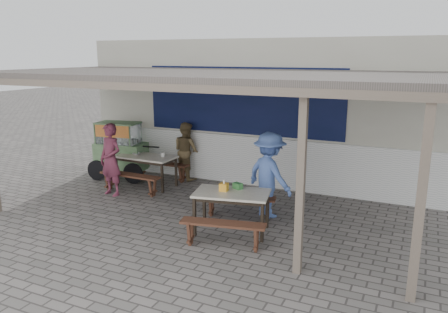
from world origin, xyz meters
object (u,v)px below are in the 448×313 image
object	(u,v)px
patron_right_table	(269,175)
condiment_bowl	(136,154)
bench_left_street	(130,179)
bench_left_wall	(161,166)
table_right	(232,196)
table_left	(146,159)
tissue_box	(224,187)
bench_right_wall	(239,202)
patron_street_side	(111,160)
bench_right_street	(223,229)
vendor_cart	(120,148)
condiment_jar	(163,155)
patron_wall_side	(186,151)
donation_box	(238,186)

from	to	relation	value
patron_right_table	condiment_bowl	world-z (taller)	patron_right_table
bench_left_street	condiment_bowl	size ratio (longest dim) A/B	8.78
bench_left_wall	table_right	xyz separation A→B (m)	(3.02, -2.35, 0.33)
table_left	table_right	xyz separation A→B (m)	(3.03, -1.72, -0.00)
table_left	condiment_bowl	size ratio (longest dim) A/B	8.26
tissue_box	condiment_bowl	world-z (taller)	tissue_box
bench_right_wall	bench_left_street	bearing A→B (deg)	160.21
patron_street_side	table_left	bearing A→B (deg)	80.55
bench_right_wall	tissue_box	bearing A→B (deg)	-103.13
bench_right_street	bench_right_wall	distance (m)	1.40
table_left	tissue_box	world-z (taller)	tissue_box
bench_left_street	condiment_bowl	xyz separation A→B (m)	(-0.28, 0.66, 0.43)
table_left	tissue_box	distance (m)	3.35
vendor_cart	tissue_box	distance (m)	4.33
vendor_cart	condiment_jar	distance (m)	1.40
vendor_cart	patron_wall_side	world-z (taller)	patron_wall_side
bench_right_street	patron_right_table	bearing A→B (deg)	71.44
bench_right_street	patron_street_side	xyz separation A→B (m)	(-3.50, 1.51, 0.49)
table_left	patron_right_table	distance (m)	3.45
bench_left_wall	condiment_jar	distance (m)	0.81
patron_right_table	table_right	bearing A→B (deg)	98.98
vendor_cart	tissue_box	bearing A→B (deg)	-35.08
bench_left_wall	patron_street_side	bearing A→B (deg)	-101.09
bench_left_wall	patron_right_table	distance (m)	3.65
patron_street_side	condiment_bowl	distance (m)	0.92
vendor_cart	donation_box	distance (m)	4.40
table_right	bench_right_wall	world-z (taller)	table_right
patron_right_table	patron_wall_side	bearing A→B (deg)	-2.92
patron_street_side	condiment_bowl	world-z (taller)	patron_street_side
bench_left_street	tissue_box	size ratio (longest dim) A/B	10.99
condiment_bowl	bench_right_wall	bearing A→B (deg)	-18.38
table_left	bench_left_wall	size ratio (longest dim) A/B	0.94
bench_left_street	table_right	distance (m)	3.25
bench_right_wall	condiment_jar	size ratio (longest dim) A/B	14.03
patron_right_table	tissue_box	world-z (taller)	patron_right_table
bench_left_street	patron_street_side	bearing A→B (deg)	-138.05
table_right	patron_street_side	world-z (taller)	patron_street_side
bench_right_wall	donation_box	bearing A→B (deg)	-82.34
table_left	bench_left_wall	world-z (taller)	table_left
patron_wall_side	bench_left_wall	bearing A→B (deg)	52.93
table_right	bench_left_street	bearing A→B (deg)	148.45
bench_right_wall	patron_wall_side	size ratio (longest dim) A/B	0.98
bench_left_wall	condiment_bowl	distance (m)	0.81
tissue_box	bench_left_street	bearing A→B (deg)	159.58
patron_right_table	bench_left_street	bearing A→B (deg)	26.51
vendor_cart	bench_right_street	bearing A→B (deg)	-40.65
patron_street_side	condiment_bowl	bearing A→B (deg)	98.44
condiment_jar	patron_street_side	bearing A→B (deg)	-126.10
tissue_box	condiment_bowl	bearing A→B (deg)	151.33
bench_right_street	table_right	bearing A→B (deg)	90.00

